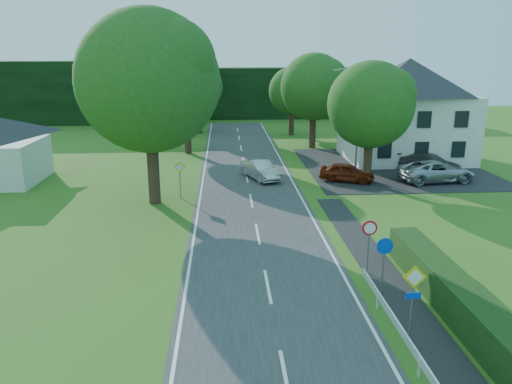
{
  "coord_description": "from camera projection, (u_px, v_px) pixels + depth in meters",
  "views": [
    {
      "loc": [
        -1.64,
        -6.1,
        9.02
      ],
      "look_at": [
        0.01,
        19.41,
        1.87
      ],
      "focal_mm": 35.0,
      "sensor_mm": 36.0,
      "label": 1
    }
  ],
  "objects": [
    {
      "name": "road",
      "position": [
        255.0,
        221.0,
        27.61
      ],
      "size": [
        7.0,
        80.0,
        0.04
      ],
      "primitive_type": "cube",
      "color": "#323234",
      "rests_on": "ground"
    },
    {
      "name": "sign_speed_limit",
      "position": [
        369.0,
        234.0,
        20.65
      ],
      "size": [
        0.64,
        0.11,
        2.37
      ],
      "color": "gray",
      "rests_on": "ground"
    },
    {
      "name": "tree_right_far",
      "position": [
        313.0,
        101.0,
        47.96
      ],
      "size": [
        7.4,
        7.4,
        9.09
      ],
      "primitive_type": null,
      "color": "#214D17",
      "rests_on": "ground"
    },
    {
      "name": "parked_car_silver_b",
      "position": [
        436.0,
        171.0,
        35.93
      ],
      "size": [
        5.7,
        3.15,
        1.51
      ],
      "primitive_type": "imported",
      "rotation": [
        0.0,
        0.0,
        1.69
      ],
      "color": "#B2B4BA",
      "rests_on": "parking_pad"
    },
    {
      "name": "moving_car",
      "position": [
        261.0,
        170.0,
        36.64
      ],
      "size": [
        2.92,
        4.43,
        1.38
      ],
      "primitive_type": "imported",
      "rotation": [
        0.0,
        0.0,
        0.38
      ],
      "color": "#ADAEB2",
      "rests_on": "road"
    },
    {
      "name": "parked_car_grey",
      "position": [
        430.0,
        163.0,
        38.86
      ],
      "size": [
        4.91,
        4.7,
        1.4
      ],
      "primitive_type": "imported",
      "rotation": [
        0.0,
        0.0,
        0.84
      ],
      "color": "#47484C",
      "rests_on": "parking_pad"
    },
    {
      "name": "motorcycle",
      "position": [
        248.0,
        165.0,
        39.22
      ],
      "size": [
        1.22,
        1.79,
        0.89
      ],
      "primitive_type": "imported",
      "rotation": [
        0.0,
        0.0,
        -0.41
      ],
      "color": "black",
      "rests_on": "road"
    },
    {
      "name": "line_edge_left",
      "position": [
        196.0,
        222.0,
        27.4
      ],
      "size": [
        0.12,
        80.0,
        0.01
      ],
      "primitive_type": "cube",
      "color": "white",
      "rests_on": "road"
    },
    {
      "name": "tree_left_back",
      "position": [
        198.0,
        98.0,
        57.0
      ],
      "size": [
        6.6,
        6.6,
        8.07
      ],
      "primitive_type": null,
      "color": "#214D17",
      "rests_on": "ground"
    },
    {
      "name": "streetlight",
      "position": [
        356.0,
        117.0,
        36.52
      ],
      "size": [
        2.03,
        0.18,
        8.0
      ],
      "color": "gray",
      "rests_on": "ground"
    },
    {
      "name": "line_centre",
      "position": [
        255.0,
        221.0,
        27.6
      ],
      "size": [
        0.12,
        80.0,
        0.01
      ],
      "primitive_type": null,
      "color": "white",
      "rests_on": "road"
    },
    {
      "name": "tree_right_back",
      "position": [
        292.0,
        101.0,
        55.8
      ],
      "size": [
        6.2,
        6.2,
        7.56
      ],
      "primitive_type": null,
      "color": "#214D17",
      "rests_on": "ground"
    },
    {
      "name": "line_edge_right",
      "position": [
        313.0,
        220.0,
        27.8
      ],
      "size": [
        0.12,
        80.0,
        0.01
      ],
      "primitive_type": "cube",
      "color": "white",
      "rests_on": "road"
    },
    {
      "name": "treeline_right",
      "position": [
        291.0,
        93.0,
        71.37
      ],
      "size": [
        30.0,
        5.0,
        7.0
      ],
      "primitive_type": "cube",
      "color": "black",
      "rests_on": "ground"
    },
    {
      "name": "parking_pad",
      "position": [
        391.0,
        167.0,
        40.84
      ],
      "size": [
        14.0,
        16.0,
        0.04
      ],
      "primitive_type": "cube",
      "color": "black",
      "rests_on": "ground"
    },
    {
      "name": "sign_roundabout",
      "position": [
        384.0,
        255.0,
        18.76
      ],
      "size": [
        0.64,
        0.08,
        2.37
      ],
      "color": "gray",
      "rests_on": "ground"
    },
    {
      "name": "treeline_left",
      "position": [
        22.0,
        93.0,
        65.17
      ],
      "size": [
        44.0,
        6.0,
        8.0
      ],
      "primitive_type": "cube",
      "color": "black",
      "rests_on": "ground"
    },
    {
      "name": "sign_priority_left",
      "position": [
        180.0,
        172.0,
        31.66
      ],
      "size": [
        0.78,
        0.09,
        2.44
      ],
      "color": "gray",
      "rests_on": "ground"
    },
    {
      "name": "house_white",
      "position": [
        406.0,
        109.0,
        42.67
      ],
      "size": [
        10.6,
        8.4,
        8.6
      ],
      "color": "silver",
      "rests_on": "ground"
    },
    {
      "name": "tree_left_far",
      "position": [
        187.0,
        107.0,
        45.37
      ],
      "size": [
        7.0,
        7.0,
        8.58
      ],
      "primitive_type": null,
      "color": "#214D17",
      "rests_on": "ground"
    },
    {
      "name": "sign_priority_right",
      "position": [
        414.0,
        289.0,
        15.84
      ],
      "size": [
        0.78,
        0.09,
        2.59
      ],
      "color": "gray",
      "rests_on": "ground"
    },
    {
      "name": "tree_main",
      "position": [
        150.0,
        109.0,
        29.52
      ],
      "size": [
        9.4,
        9.4,
        11.64
      ],
      "primitive_type": null,
      "color": "#214D17",
      "rests_on": "ground"
    },
    {
      "name": "parasol",
      "position": [
        364.0,
        150.0,
        42.37
      ],
      "size": [
        2.85,
        2.87,
        2.08
      ],
      "primitive_type": "imported",
      "rotation": [
        0.0,
        0.0,
        -0.3
      ],
      "color": "red",
      "rests_on": "parking_pad"
    },
    {
      "name": "parked_car_red",
      "position": [
        347.0,
        172.0,
        35.97
      ],
      "size": [
        4.2,
        2.99,
        1.33
      ],
      "primitive_type": "imported",
      "rotation": [
        0.0,
        0.0,
        1.16
      ],
      "color": "#661D0B",
      "rests_on": "parking_pad"
    },
    {
      "name": "tree_right_mid",
      "position": [
        370.0,
        123.0,
        34.67
      ],
      "size": [
        7.0,
        7.0,
        8.58
      ],
      "primitive_type": null,
      "color": "#214D17",
      "rests_on": "ground"
    }
  ]
}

